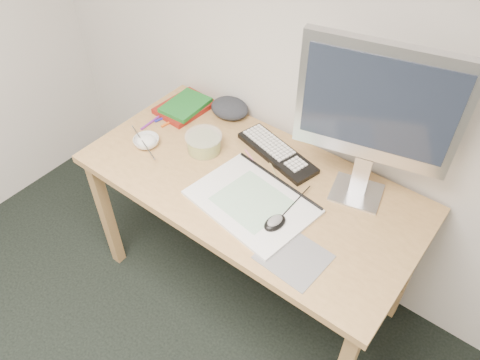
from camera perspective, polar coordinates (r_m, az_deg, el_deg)
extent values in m
plane|color=silver|center=(1.74, 16.79, 15.87)|extent=(3.60, 0.00, 3.60)
cube|color=tan|center=(2.39, -15.96, -4.09)|extent=(0.05, 0.05, 0.71)
cube|color=tan|center=(2.65, -6.25, 3.52)|extent=(0.05, 0.05, 0.71)
cube|color=tan|center=(2.23, 19.73, -10.23)|extent=(0.05, 0.05, 0.71)
cube|color=tan|center=(1.91, 1.26, -0.47)|extent=(1.40, 0.70, 0.03)
cube|color=slate|center=(1.66, 6.56, -9.30)|extent=(0.23, 0.22, 0.00)
cube|color=white|center=(1.81, 1.44, -2.68)|extent=(0.50, 0.39, 0.01)
cube|color=black|center=(2.02, 4.55, 3.32)|extent=(0.41, 0.22, 0.02)
cube|color=silver|center=(1.91, 14.00, -1.48)|extent=(0.23, 0.21, 0.01)
cube|color=silver|center=(1.84, 14.48, 0.51)|extent=(0.07, 0.04, 0.18)
cube|color=silver|center=(1.64, 16.51, 8.73)|extent=(0.55, 0.17, 0.45)
cube|color=black|center=(1.64, 16.58, 9.03)|extent=(0.49, 0.12, 0.35)
ellipsoid|color=black|center=(1.72, 4.28, -5.00)|extent=(0.07, 0.11, 0.03)
imported|color=silver|center=(2.10, -11.34, 4.59)|extent=(0.14, 0.14, 0.04)
cylinder|color=#ABACAD|center=(2.07, -11.72, 4.54)|extent=(0.24, 0.11, 0.02)
cylinder|color=gold|center=(2.03, -4.43, 4.55)|extent=(0.17, 0.17, 0.08)
cube|color=maroon|center=(2.29, -6.79, 8.81)|extent=(0.21, 0.26, 0.03)
cube|color=#1A6A25|center=(2.26, -6.67, 9.07)|extent=(0.17, 0.23, 0.02)
ellipsoid|color=#2A2D32|center=(2.23, -1.26, 8.75)|extent=(0.16, 0.14, 0.07)
cylinder|color=#D26994|center=(1.98, 1.67, 2.26)|extent=(0.15, 0.08, 0.01)
cylinder|color=tan|center=(1.92, 4.46, 0.45)|extent=(0.16, 0.12, 0.01)
cylinder|color=black|center=(1.90, 2.76, -0.21)|extent=(0.16, 0.04, 0.01)
cylinder|color=#1E21A5|center=(2.25, -8.95, 7.64)|extent=(0.04, 0.12, 0.01)
cylinder|color=orange|center=(2.22, -8.23, 7.17)|extent=(0.03, 0.13, 0.01)
cylinder|color=#782893|center=(2.22, -10.88, 6.88)|extent=(0.02, 0.12, 0.01)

